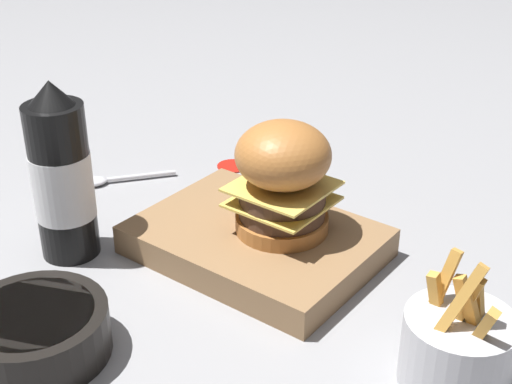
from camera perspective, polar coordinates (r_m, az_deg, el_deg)
ground_plane at (r=0.86m, az=-3.14°, el=-6.32°), size 6.00×6.00×0.00m
serving_board at (r=0.88m, az=0.00°, el=-3.94°), size 0.28×0.21×0.04m
burger at (r=0.84m, az=2.15°, el=1.19°), size 0.11×0.11×0.14m
ketchup_bottle at (r=0.88m, az=-15.26°, el=1.07°), size 0.07×0.07×0.22m
fries_basket at (r=0.71m, az=15.79°, el=-11.93°), size 0.11×0.11×0.14m
side_bowl at (r=0.76m, az=-17.24°, el=-10.62°), size 0.15×0.15×0.05m
spoon at (r=1.08m, az=-11.92°, el=0.95°), size 0.10×0.12×0.01m
ketchup_puddle at (r=1.11m, az=-1.89°, el=2.13°), size 0.05×0.05×0.00m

